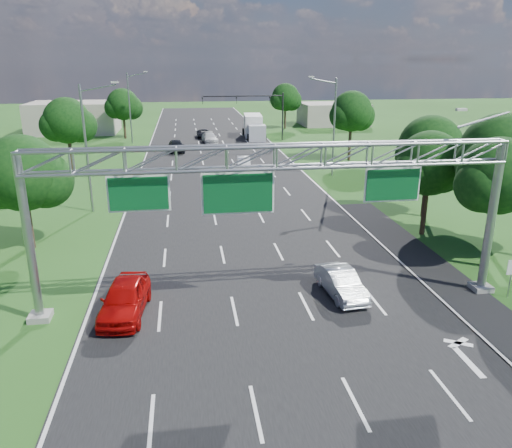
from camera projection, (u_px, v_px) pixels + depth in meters
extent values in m
plane|color=#224E17|center=(234.00, 206.00, 42.08)|extent=(220.00, 220.00, 0.00)
cube|color=black|center=(234.00, 206.00, 42.08)|extent=(18.00, 180.00, 0.02)
cube|color=black|center=(439.00, 276.00, 28.42)|extent=(3.00, 30.00, 0.02)
cube|color=gray|center=(481.00, 287.00, 26.66)|extent=(1.00, 1.00, 0.30)
cylinder|color=gray|center=(491.00, 219.00, 25.46)|extent=(0.44, 0.44, 8.00)
cube|color=gray|center=(40.00, 316.00, 23.64)|extent=(1.00, 1.00, 0.30)
cylinder|color=gray|center=(29.00, 240.00, 22.43)|extent=(0.40, 0.40, 8.00)
cylinder|color=gray|center=(484.00, 120.00, 23.72)|extent=(2.54, 0.12, 0.79)
cube|color=beige|center=(461.00, 110.00, 23.41)|extent=(0.50, 0.22, 0.12)
cube|color=white|center=(139.00, 193.00, 22.46)|extent=(2.80, 0.05, 1.70)
cube|color=#094D22|center=(139.00, 194.00, 22.40)|extent=(2.62, 0.05, 1.52)
cube|color=white|center=(238.00, 193.00, 23.11)|extent=(3.40, 0.05, 2.00)
cube|color=#094D22|center=(238.00, 193.00, 23.05)|extent=(3.22, 0.05, 1.82)
cube|color=white|center=(392.00, 184.00, 24.07)|extent=(2.80, 0.05, 1.70)
cube|color=#094D22|center=(393.00, 185.00, 24.01)|extent=(2.62, 0.05, 1.52)
cylinder|color=gray|center=(510.00, 280.00, 25.58)|extent=(0.06, 0.06, 2.00)
cylinder|color=black|center=(283.00, 117.00, 75.36)|extent=(0.24, 0.24, 7.00)
cylinder|color=black|center=(243.00, 96.00, 73.58)|extent=(12.00, 0.18, 0.18)
imported|color=black|center=(202.00, 100.00, 72.95)|extent=(0.18, 0.22, 1.10)
imported|color=black|center=(236.00, 100.00, 73.62)|extent=(0.18, 0.22, 1.10)
imported|color=black|center=(270.00, 100.00, 74.29)|extent=(0.18, 0.22, 1.10)
cylinder|color=gray|center=(86.00, 150.00, 38.97)|extent=(0.20, 0.20, 10.00)
cylinder|color=gray|center=(97.00, 88.00, 37.67)|extent=(2.78, 0.12, 0.60)
cube|color=beige|center=(115.00, 82.00, 37.72)|extent=(0.55, 0.22, 0.12)
cylinder|color=gray|center=(130.00, 109.00, 71.86)|extent=(0.20, 0.20, 10.00)
cylinder|color=gray|center=(136.00, 75.00, 70.56)|extent=(2.78, 0.12, 0.60)
cube|color=beige|center=(146.00, 72.00, 70.61)|extent=(0.55, 0.22, 0.12)
cylinder|color=gray|center=(334.00, 128.00, 51.46)|extent=(0.20, 0.20, 10.00)
cylinder|color=gray|center=(324.00, 81.00, 49.81)|extent=(2.78, 0.12, 0.60)
cube|color=beige|center=(311.00, 77.00, 49.51)|extent=(0.55, 0.22, 0.12)
cylinder|color=#2D2116|center=(488.00, 237.00, 29.21)|extent=(0.36, 0.36, 3.74)
sphere|color=black|center=(497.00, 176.00, 28.07)|extent=(4.40, 4.40, 4.40)
sphere|color=black|center=(509.00, 183.00, 28.77)|extent=(3.30, 3.30, 3.30)
sphere|color=black|center=(483.00, 185.00, 27.80)|extent=(3.08, 3.08, 3.08)
cylinder|color=#2D2116|center=(490.00, 216.00, 32.23)|extent=(0.36, 0.36, 4.18)
sphere|color=black|center=(500.00, 154.00, 30.95)|extent=(5.00, 5.00, 5.00)
sphere|color=black|center=(512.00, 162.00, 31.69)|extent=(3.75, 3.75, 3.75)
sphere|color=black|center=(484.00, 163.00, 30.67)|extent=(3.50, 3.50, 3.50)
cylinder|color=#2D2116|center=(424.00, 211.00, 34.79)|extent=(0.36, 0.36, 3.30)
sphere|color=black|center=(429.00, 163.00, 33.72)|extent=(4.40, 4.40, 4.40)
sphere|color=black|center=(441.00, 170.00, 34.41)|extent=(3.30, 3.30, 3.30)
sphere|color=black|center=(417.00, 171.00, 33.44)|extent=(3.08, 3.08, 3.08)
cylinder|color=#2D2116|center=(425.00, 194.00, 38.78)|extent=(0.36, 0.36, 3.52)
sphere|color=black|center=(430.00, 147.00, 37.63)|extent=(4.80, 4.80, 4.80)
sphere|color=black|center=(442.00, 154.00, 38.35)|extent=(3.60, 3.60, 3.60)
sphere|color=black|center=(418.00, 155.00, 37.35)|extent=(3.36, 3.36, 3.36)
cylinder|color=#2D2116|center=(30.00, 225.00, 32.20)|extent=(0.36, 0.36, 3.08)
sphere|color=black|center=(22.00, 173.00, 31.11)|extent=(4.80, 4.80, 4.80)
sphere|color=black|center=(45.00, 180.00, 31.84)|extent=(3.60, 3.60, 3.60)
sphere|color=black|center=(3.00, 182.00, 30.84)|extent=(3.36, 3.36, 3.36)
cylinder|color=#2D2116|center=(71.00, 156.00, 53.44)|extent=(0.36, 0.36, 3.74)
sphere|color=black|center=(67.00, 120.00, 52.25)|extent=(4.80, 4.80, 4.80)
sphere|color=black|center=(80.00, 125.00, 52.98)|extent=(3.60, 3.60, 3.60)
sphere|color=black|center=(56.00, 126.00, 51.98)|extent=(3.36, 3.36, 3.36)
cylinder|color=#2D2116|center=(125.00, 128.00, 77.41)|extent=(0.36, 0.36, 3.30)
sphere|color=black|center=(123.00, 104.00, 76.29)|extent=(4.80, 4.80, 4.80)
sphere|color=black|center=(131.00, 108.00, 77.02)|extent=(3.60, 3.60, 3.60)
sphere|color=black|center=(115.00, 108.00, 76.02)|extent=(3.36, 3.36, 3.36)
cylinder|color=#2D2116|center=(350.00, 144.00, 60.53)|extent=(0.36, 0.36, 3.96)
sphere|color=black|center=(352.00, 111.00, 59.31)|extent=(4.80, 4.80, 4.80)
sphere|color=black|center=(360.00, 116.00, 60.03)|extent=(3.60, 3.60, 3.60)
sphere|color=black|center=(343.00, 116.00, 59.03)|extent=(3.36, 3.36, 3.36)
cylinder|color=#2D2116|center=(285.00, 118.00, 88.53)|extent=(0.36, 0.36, 3.52)
sphere|color=black|center=(285.00, 97.00, 87.37)|extent=(4.80, 4.80, 4.80)
sphere|color=black|center=(292.00, 100.00, 88.10)|extent=(3.60, 3.60, 3.60)
sphere|color=black|center=(280.00, 100.00, 87.09)|extent=(3.36, 3.36, 3.36)
cube|color=#A29588|center=(74.00, 117.00, 83.46)|extent=(14.00, 10.00, 5.00)
cube|color=#A29588|center=(333.00, 114.00, 93.55)|extent=(12.00, 9.00, 4.00)
imported|color=#B30A08|center=(125.00, 298.00, 23.93)|extent=(2.46, 5.09, 1.68)
imported|color=silver|center=(341.00, 283.00, 25.93)|extent=(1.91, 4.33, 1.38)
imported|color=silver|center=(210.00, 138.00, 73.87)|extent=(2.50, 5.01, 1.40)
imported|color=black|center=(204.00, 134.00, 78.54)|extent=(2.08, 4.46, 1.24)
imported|color=black|center=(176.00, 146.00, 66.36)|extent=(2.37, 4.85, 1.59)
imported|color=silver|center=(244.00, 163.00, 56.14)|extent=(1.73, 4.19, 1.35)
cube|color=white|center=(253.00, 125.00, 79.02)|extent=(3.13, 6.78, 3.30)
cube|color=silver|center=(257.00, 133.00, 74.87)|extent=(2.71, 2.60, 2.42)
cylinder|color=black|center=(249.00, 137.00, 75.12)|extent=(0.38, 1.10, 1.10)
cylinder|color=black|center=(265.00, 137.00, 75.45)|extent=(0.38, 1.10, 1.10)
cylinder|color=black|center=(244.00, 132.00, 81.32)|extent=(0.38, 1.10, 1.10)
cylinder|color=black|center=(258.00, 131.00, 81.65)|extent=(0.38, 1.10, 1.10)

